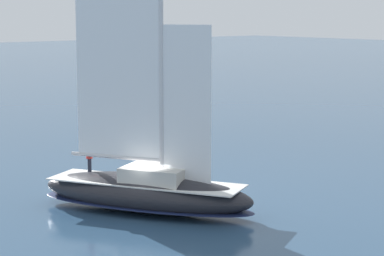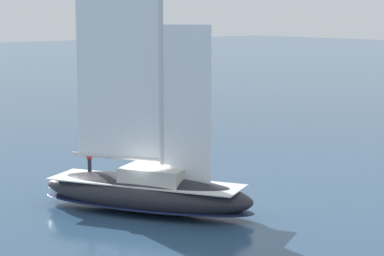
% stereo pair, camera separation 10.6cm
% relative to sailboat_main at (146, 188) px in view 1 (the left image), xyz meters
% --- Properties ---
extents(ground_plane, '(400.00, 400.00, 0.00)m').
position_rel_sailboat_main_xyz_m(ground_plane, '(-0.02, -0.01, -1.22)').
color(ground_plane, '#2D4C6B').
extents(sailboat_main, '(11.56, 8.31, 15.70)m').
position_rel_sailboat_main_xyz_m(sailboat_main, '(0.00, 0.00, 0.00)').
color(sailboat_main, '#232328').
rests_on(sailboat_main, ground).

